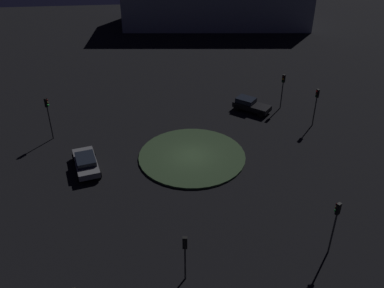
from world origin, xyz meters
TOP-DOWN VIEW (x-y plane):
  - ground_plane at (0.00, 0.00)m, footprint 117.31×117.31m
  - roundabout_island at (0.00, 0.00)m, footprint 10.07×10.07m
  - car_grey at (-1.01, 9.67)m, footprint 4.91×3.03m
  - car_black at (8.78, -7.47)m, footprint 3.94×4.27m
  - traffic_light_southeast at (9.02, -11.03)m, footprint 0.38×0.39m
  - traffic_light_south at (4.79, -13.34)m, footprint 0.36×0.39m
  - traffic_light_southwest at (-12.91, -8.34)m, footprint 0.40×0.37m
  - traffic_light_west at (-14.25, 1.85)m, footprint 0.37×0.33m
  - traffic_light_north at (4.75, 13.63)m, footprint 0.36×0.39m

SIDE VIEW (x-z plane):
  - ground_plane at x=0.00m, z-range 0.00..0.00m
  - roundabout_island at x=0.00m, z-range 0.00..0.19m
  - car_grey at x=-1.01m, z-range 0.06..1.42m
  - car_black at x=8.78m, z-range 0.03..1.45m
  - traffic_light_west at x=-14.25m, z-range 0.80..4.52m
  - traffic_light_southeast at x=9.02m, z-range 0.87..4.98m
  - traffic_light_south at x=4.79m, z-range 0.89..5.08m
  - traffic_light_southwest at x=-12.91m, z-range 0.93..5.35m
  - traffic_light_north at x=4.75m, z-range 0.94..5.43m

